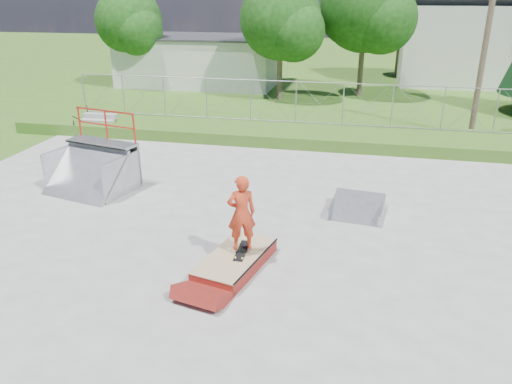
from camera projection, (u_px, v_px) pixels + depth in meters
ground at (235, 244)px, 12.33m from camera, size 120.00×120.00×0.00m
concrete_pad at (235, 243)px, 12.32m from camera, size 20.00×16.00×0.04m
grass_berm at (292, 135)px, 20.85m from camera, size 24.00×3.00×0.50m
grind_box at (235, 262)px, 11.20m from camera, size 1.56×2.43×0.33m
quarter_pipe at (87, 155)px, 15.14m from camera, size 2.77×2.49×2.38m
flat_bank_ramp at (357, 208)px, 13.85m from camera, size 1.58×1.66×0.43m
skateboard at (242, 251)px, 11.21m from camera, size 0.23×0.80×0.13m
skater at (241, 216)px, 10.88m from camera, size 0.75×0.64×1.74m
concrete_stairs at (96, 125)px, 21.75m from camera, size 1.50×1.60×0.80m
chain_link_fence at (296, 102)px, 21.32m from camera, size 20.00×0.06×1.80m
utility_building_flat at (201, 61)px, 33.29m from camera, size 10.00×6.00×3.00m
gable_house at (466, 24)px, 32.68m from camera, size 8.40×6.08×8.94m
utility_pole at (486, 39)px, 20.23m from camera, size 0.24×0.24×8.00m
tree_left_near at (284, 22)px, 27.26m from camera, size 4.76×4.48×6.65m
tree_center at (370, 10)px, 27.93m from camera, size 5.44×5.12×7.60m
tree_left_far at (131, 24)px, 31.18m from camera, size 4.42×4.16×6.18m
tree_back_mid at (405, 25)px, 35.19m from camera, size 4.08×3.84×5.70m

